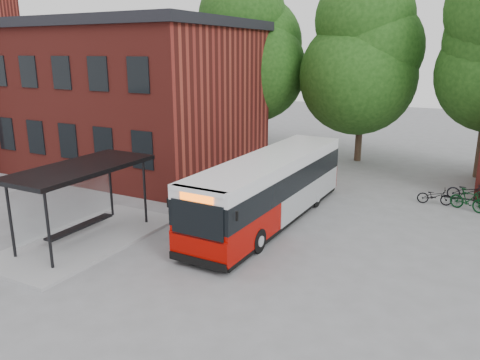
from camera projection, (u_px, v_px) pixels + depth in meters
The scene contains 9 objects.
ground at pixel (204, 254), 16.25m from camera, with size 100.00×100.00×0.00m, color slate.
station_building at pixel (101, 95), 28.66m from camera, with size 18.40×10.40×8.50m, color maroon, non-canonical shape.
bus_shelter at pixel (84, 204), 17.04m from camera, with size 3.60×7.00×2.90m, color black, non-canonical shape.
tree_0 at pixel (254, 72), 31.12m from camera, with size 7.92×7.92×11.00m, color #183E10, non-canonical shape.
tree_1 at pixel (363, 78), 28.88m from camera, with size 7.92×7.92×10.40m, color #183E10, non-canonical shape.
city_bus at pixel (271, 189), 19.11m from camera, with size 2.29×10.76×2.73m, color #990600, non-canonical shape.
bicycle_0 at pixel (435, 196), 21.47m from camera, with size 0.53×1.51×0.79m, color black.
bicycle_1 at pixel (468, 200), 20.60m from camera, with size 0.46×1.63×0.98m, color #093314.
bicycle_2 at pixel (467, 192), 21.84m from camera, with size 0.63×1.80×0.94m, color black.
Camera 1 is at (8.14, -12.63, 6.81)m, focal length 35.00 mm.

